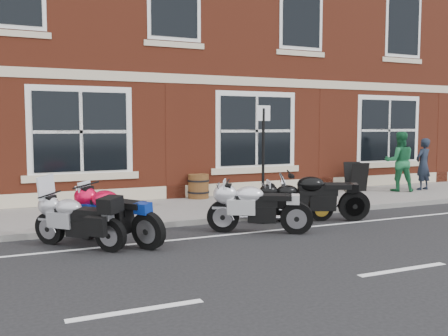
{
  "coord_description": "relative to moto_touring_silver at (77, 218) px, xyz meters",
  "views": [
    {
      "loc": [
        -5.37,
        -8.5,
        2.12
      ],
      "look_at": [
        -0.84,
        1.6,
        1.18
      ],
      "focal_mm": 40.0,
      "sensor_mm": 36.0,
      "label": 1
    }
  ],
  "objects": [
    {
      "name": "ground",
      "position": [
        4.19,
        -0.37,
        -0.51
      ],
      "size": [
        80.0,
        80.0,
        0.0
      ],
      "primitive_type": "plane",
      "color": "black",
      "rests_on": "ground"
    },
    {
      "name": "sidewalk",
      "position": [
        4.19,
        2.63,
        -0.45
      ],
      "size": [
        30.0,
        3.0,
        0.12
      ],
      "primitive_type": "cube",
      "color": "slate",
      "rests_on": "ground"
    },
    {
      "name": "moto_naked_black",
      "position": [
        5.22,
        0.33,
        0.07
      ],
      "size": [
        2.14,
        0.98,
        1.01
      ],
      "rotation": [
        0.0,
        0.0,
        1.18
      ],
      "color": "black",
      "rests_on": "ground"
    },
    {
      "name": "moto_sport_red",
      "position": [
        0.66,
        0.0,
        0.05
      ],
      "size": [
        1.33,
        1.86,
        0.97
      ],
      "rotation": [
        0.0,
        0.0,
        0.6
      ],
      "color": "black",
      "rests_on": "ground"
    },
    {
      "name": "moto_sport_silver",
      "position": [
        3.42,
        -0.23,
        0.03
      ],
      "size": [
        1.86,
        1.19,
        0.94
      ],
      "rotation": [
        0.0,
        0.0,
        1.03
      ],
      "color": "black",
      "rests_on": "ground"
    },
    {
      "name": "pedestrian_left",
      "position": [
        10.85,
        2.74,
        0.42
      ],
      "size": [
        0.65,
        0.49,
        1.61
      ],
      "primitive_type": "imported",
      "rotation": [
        0.0,
        0.0,
        3.34
      ],
      "color": "black",
      "rests_on": "sidewalk"
    },
    {
      "name": "barrel_planter",
      "position": [
        3.79,
        3.93,
        -0.06
      ],
      "size": [
        0.6,
        0.6,
        0.67
      ],
      "color": "#533716",
      "rests_on": "sidewalk"
    },
    {
      "name": "moto_touring_silver",
      "position": [
        0.0,
        0.0,
        0.0
      ],
      "size": [
        1.36,
        1.5,
        1.25
      ],
      "rotation": [
        0.0,
        0.0,
        0.73
      ],
      "color": "black",
      "rests_on": "ground"
    },
    {
      "name": "parking_sign",
      "position": [
        4.32,
        1.18,
        1.03
      ],
      "size": [
        0.35,
        0.07,
        2.46
      ],
      "rotation": [
        0.0,
        0.0,
        0.05
      ],
      "color": "black",
      "rests_on": "sidewalk"
    },
    {
      "name": "pedestrian_right",
      "position": [
        9.93,
        2.79,
        0.52
      ],
      "size": [
        1.11,
        1.04,
        1.83
      ],
      "primitive_type": "imported",
      "rotation": [
        0.0,
        0.0,
        2.63
      ],
      "color": "#1C6238",
      "rests_on": "sidewalk"
    },
    {
      "name": "pub_building",
      "position": [
        4.19,
        10.13,
        5.49
      ],
      "size": [
        24.0,
        12.0,
        12.0
      ],
      "primitive_type": "cube",
      "color": "maroon",
      "rests_on": "ground"
    },
    {
      "name": "a_board_sign",
      "position": [
        8.73,
        3.33,
        0.06
      ],
      "size": [
        0.61,
        0.48,
        0.89
      ],
      "primitive_type": null,
      "rotation": [
        0.0,
        0.0,
        -0.26
      ],
      "color": "black",
      "rests_on": "sidewalk"
    },
    {
      "name": "moto_sport_black",
      "position": [
        4.64,
        0.44,
        -0.03
      ],
      "size": [
        1.85,
        0.47,
        0.84
      ],
      "rotation": [
        0.0,
        0.0,
        1.38
      ],
      "color": "black",
      "rests_on": "ground"
    },
    {
      "name": "kerb",
      "position": [
        4.19,
        1.05,
        -0.45
      ],
      "size": [
        30.0,
        0.16,
        0.12
      ],
      "primitive_type": "cube",
      "color": "slate",
      "rests_on": "ground"
    }
  ]
}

